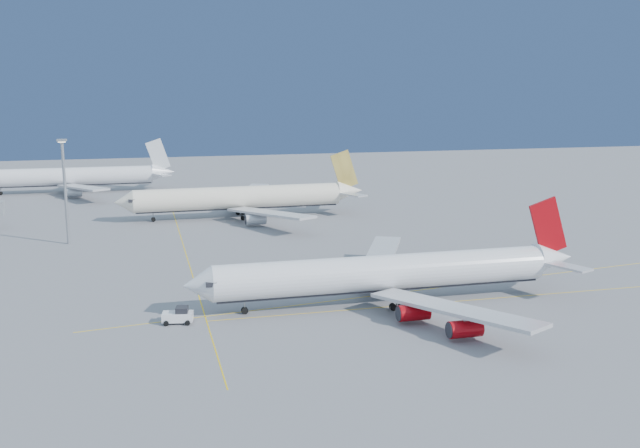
{
  "coord_description": "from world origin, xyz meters",
  "views": [
    {
      "loc": [
        -49.0,
        -119.33,
        35.39
      ],
      "look_at": [
        -12.64,
        22.71,
        7.0
      ],
      "focal_mm": 40.0,
      "sensor_mm": 36.0,
      "label": 1
    }
  ],
  "objects_px": {
    "airliner_etihad": "(244,198)",
    "airliner_third": "(75,177)",
    "light_mast": "(65,183)",
    "pushback_tug": "(179,316)",
    "airliner_virgin": "(392,273)"
  },
  "relations": [
    {
      "from": "airliner_third",
      "to": "light_mast",
      "type": "relative_size",
      "value": 2.78
    },
    {
      "from": "airliner_etihad",
      "to": "airliner_virgin",
      "type": "bearing_deg",
      "value": -82.94
    },
    {
      "from": "airliner_etihad",
      "to": "airliner_third",
      "type": "xyz_separation_m",
      "value": [
        -48.59,
        60.33,
        -0.04
      ]
    },
    {
      "from": "pushback_tug",
      "to": "light_mast",
      "type": "distance_m",
      "value": 67.35
    },
    {
      "from": "airliner_etihad",
      "to": "pushback_tug",
      "type": "height_order",
      "value": "airliner_etihad"
    },
    {
      "from": "airliner_virgin",
      "to": "light_mast",
      "type": "bearing_deg",
      "value": 132.67
    },
    {
      "from": "airliner_virgin",
      "to": "pushback_tug",
      "type": "height_order",
      "value": "airliner_virgin"
    },
    {
      "from": "airliner_virgin",
      "to": "airliner_third",
      "type": "xyz_separation_m",
      "value": [
        -60.68,
        144.56,
        0.35
      ]
    },
    {
      "from": "airliner_virgin",
      "to": "airliner_etihad",
      "type": "bearing_deg",
      "value": 98.1
    },
    {
      "from": "airliner_etihad",
      "to": "light_mast",
      "type": "bearing_deg",
      "value": -152.87
    },
    {
      "from": "light_mast",
      "to": "airliner_virgin",
      "type": "bearing_deg",
      "value": -47.26
    },
    {
      "from": "airliner_third",
      "to": "pushback_tug",
      "type": "relative_size",
      "value": 13.56
    },
    {
      "from": "pushback_tug",
      "to": "light_mast",
      "type": "xyz_separation_m",
      "value": [
        -21.09,
        62.64,
        12.89
      ]
    },
    {
      "from": "airliner_etihad",
      "to": "airliner_third",
      "type": "bearing_deg",
      "value": 127.74
    },
    {
      "from": "light_mast",
      "to": "airliner_third",
      "type": "bearing_deg",
      "value": 93.17
    }
  ]
}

